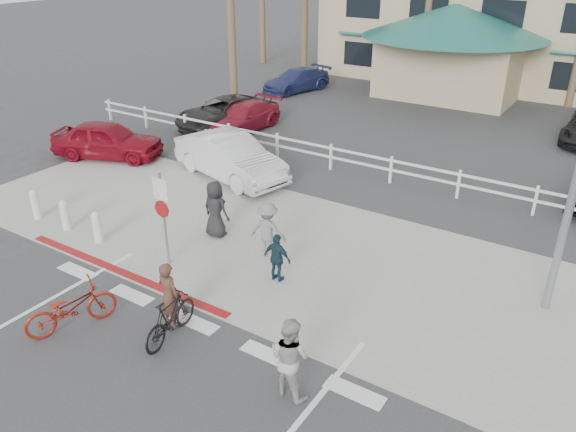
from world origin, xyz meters
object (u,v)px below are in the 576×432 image
Objects in this scene: sign_post at (164,214)px; car_white_sedan at (230,157)px; bike_red at (71,308)px; car_red_compact at (107,140)px; bike_black at (170,318)px.

sign_post reaches higher than car_white_sedan.
sign_post is at bearing -64.73° from bike_red.
car_red_compact is at bearing 148.46° from sign_post.
sign_post is 0.61× the size of car_white_sedan.
car_white_sedan reaches higher than bike_red.
car_white_sedan is at bearing -102.26° from car_red_compact.
sign_post is at bearing -143.75° from car_red_compact.
bike_red is at bearing -86.96° from sign_post.
bike_black is at bearing -147.27° from car_red_compact.
bike_black is 9.16m from car_white_sedan.
car_white_sedan is (-2.35, 5.66, -0.66)m from sign_post.
sign_post is 9.06m from car_red_compact.
bike_red is 2.27m from bike_black.
sign_post is 3.30m from bike_red.
sign_post is 0.68× the size of car_red_compact.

